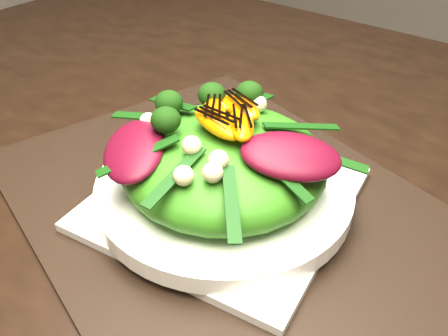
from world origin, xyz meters
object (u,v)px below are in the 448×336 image
Objects in this scene: dining_table at (315,159)px; plate_base at (224,198)px; orange_segment at (233,117)px; placemat at (224,203)px; lettuce_mound at (224,162)px; salad_bowl at (224,187)px.

dining_table is 6.62× the size of plate_base.
dining_table is at bearing 79.74° from orange_segment.
dining_table reaches higher than placemat.
orange_segment is at bearing 99.19° from plate_base.
placemat is 8.31× the size of orange_segment.
dining_table is 3.26× the size of placemat.
dining_table is at bearing 81.81° from lettuce_mound.
placemat is 0.02m from salad_bowl.
dining_table is at bearing 81.81° from plate_base.
plate_base is at bearing -80.81° from orange_segment.
dining_table reaches higher than plate_base.
salad_bowl is at bearing -80.81° from orange_segment.
lettuce_mound is 3.49× the size of orange_segment.
placemat is at bearing -80.81° from orange_segment.
orange_segment is at bearing 99.19° from salad_bowl.
placemat is 0.10m from orange_segment.
salad_bowl is at bearing -90.00° from placemat.
dining_table is 6.08× the size of salad_bowl.
plate_base is at bearing 90.00° from salad_bowl.
lettuce_mound is (0.00, -0.00, 0.05)m from placemat.
salad_bowl is at bearing -90.00° from plate_base.
dining_table is at bearing 81.81° from salad_bowl.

